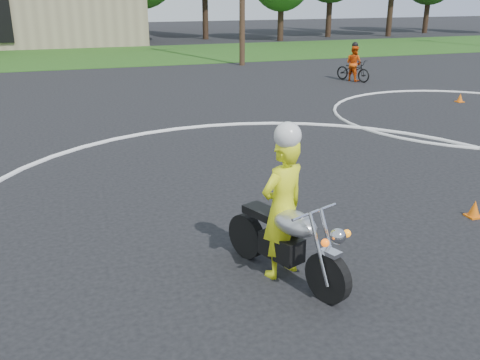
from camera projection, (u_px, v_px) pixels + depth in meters
name	position (u px, v px, depth m)	size (l,w,h in m)	color
ground	(380.00, 281.00, 7.20)	(120.00, 120.00, 0.00)	black
grass_strip	(129.00, 55.00, 31.34)	(120.00, 10.00, 0.02)	#1E4714
course_markings	(358.00, 168.00, 11.72)	(19.05, 19.05, 0.12)	silver
primary_motorcycle	(287.00, 240.00, 7.09)	(1.04, 2.10, 1.16)	black
rider_primary_grp	(283.00, 204.00, 7.05)	(0.84, 0.70, 2.16)	yellow
rider_second_grp	(353.00, 67.00, 22.58)	(1.21, 1.78, 1.62)	black
traffic_cones	(443.00, 209.00, 9.20)	(17.39, 14.65, 0.30)	orange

